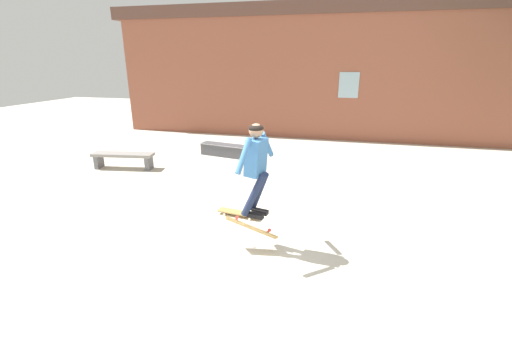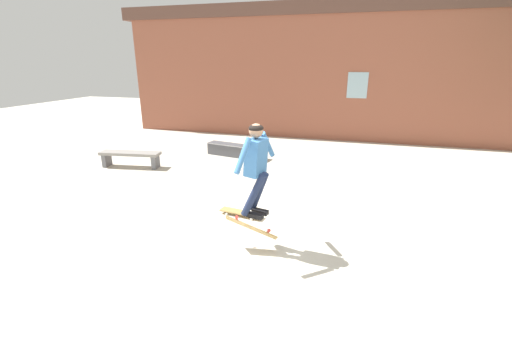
% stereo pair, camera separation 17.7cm
% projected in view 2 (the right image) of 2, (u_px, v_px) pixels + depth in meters
% --- Properties ---
extents(ground_plane, '(40.00, 40.00, 0.00)m').
position_uv_depth(ground_plane, '(236.00, 259.00, 5.24)').
color(ground_plane, beige).
extents(building_backdrop, '(15.68, 0.52, 5.90)m').
position_uv_depth(building_backdrop, '(316.00, 70.00, 12.62)').
color(building_backdrop, '#93513D').
rests_on(building_backdrop, ground_plane).
extents(park_bench, '(1.75, 0.65, 0.44)m').
position_uv_depth(park_bench, '(130.00, 156.00, 9.66)').
color(park_bench, gray).
rests_on(park_bench, ground_plane).
extents(skate_ledge, '(1.94, 0.76, 0.38)m').
position_uv_depth(skate_ledge, '(236.00, 150.00, 10.78)').
color(skate_ledge, '#4C4C51').
rests_on(skate_ledge, ground_plane).
extents(skater, '(0.43, 1.15, 1.45)m').
position_uv_depth(skater, '(256.00, 162.00, 5.11)').
color(skater, teal).
extents(skateboard_flipping, '(0.88, 0.29, 0.45)m').
position_uv_depth(skateboard_flipping, '(251.00, 228.00, 5.38)').
color(skateboard_flipping, '#AD894C').
extents(skateboard_resting, '(0.89, 0.33, 0.08)m').
position_uv_depth(skateboard_resting, '(241.00, 213.00, 6.68)').
color(skateboard_resting, '#AD894C').
rests_on(skateboard_resting, ground_plane).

